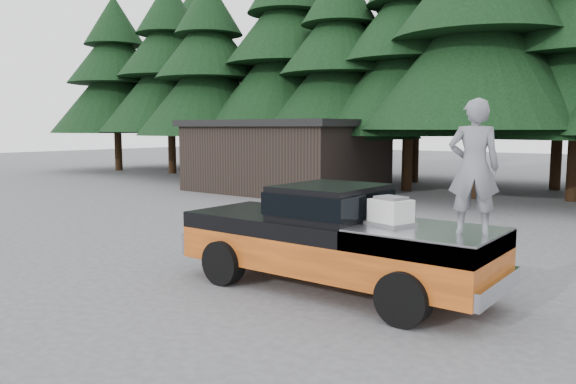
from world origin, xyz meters
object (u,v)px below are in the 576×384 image
Objects in this scene: pickup_truck at (334,254)px; utility_building at (286,155)px; air_compressor at (391,213)px; man_on_bed at (474,167)px.

utility_building is at bearing 130.71° from pickup_truck.
pickup_truck is 9.87× the size of air_compressor.
man_on_bed reaches higher than pickup_truck.
man_on_bed is at bearing -43.34° from utility_building.
man_on_bed is (2.52, -0.05, 1.69)m from pickup_truck.
pickup_truck is at bearing -168.56° from air_compressor.
pickup_truck is 16.32m from utility_building.
air_compressor reaches higher than pickup_truck.
pickup_truck is 0.71× the size of utility_building.
pickup_truck is 3.03m from man_on_bed.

